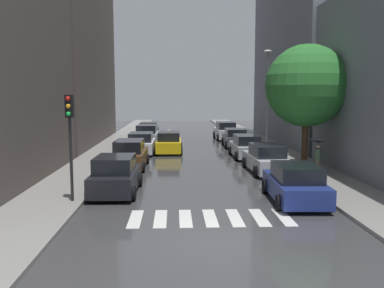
{
  "coord_description": "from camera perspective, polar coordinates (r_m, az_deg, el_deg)",
  "views": [
    {
      "loc": [
        -1.29,
        -11.84,
        4.44
      ],
      "look_at": [
        -0.03,
        17.56,
        0.96
      ],
      "focal_mm": 38.99,
      "sensor_mm": 36.0,
      "label": 1
    }
  ],
  "objects": [
    {
      "name": "parked_car_right_fifth",
      "position": [
        41.9,
        4.61,
        1.76
      ],
      "size": [
        2.18,
        4.77,
        1.76
      ],
      "rotation": [
        0.0,
        0.0,
        1.6
      ],
      "color": "silver",
      "rests_on": "ground"
    },
    {
      "name": "building_left_mid",
      "position": [
        40.56,
        -17.1,
        17.94
      ],
      "size": [
        6.0,
        19.02,
        25.03
      ],
      "primitive_type": "cube",
      "color": "#564C47",
      "rests_on": "ground"
    },
    {
      "name": "parked_car_left_fourth",
      "position": [
        37.83,
        -6.14,
        1.21
      ],
      "size": [
        2.29,
        4.57,
        1.76
      ],
      "rotation": [
        0.0,
        0.0,
        1.54
      ],
      "color": "#B2B7BF",
      "rests_on": "ground"
    },
    {
      "name": "parked_car_left_nearest",
      "position": [
        19.12,
        -10.42,
        -4.33
      ],
      "size": [
        2.15,
        4.21,
        1.73
      ],
      "rotation": [
        0.0,
        0.0,
        1.55
      ],
      "color": "black",
      "rests_on": "ground"
    },
    {
      "name": "parked_car_right_second",
      "position": [
        24.37,
        10.09,
        -2.04
      ],
      "size": [
        2.15,
        4.79,
        1.62
      ],
      "rotation": [
        0.0,
        0.0,
        1.6
      ],
      "color": "#B2B7BF",
      "rests_on": "ground"
    },
    {
      "name": "street_tree_right",
      "position": [
        25.26,
        15.4,
        7.68
      ],
      "size": [
        4.78,
        4.78,
        7.21
      ],
      "color": "#513823",
      "rests_on": "sidewalk_right"
    },
    {
      "name": "parked_car_right_fourth",
      "position": [
        36.06,
        5.9,
        0.81
      ],
      "size": [
        2.08,
        4.46,
        1.56
      ],
      "rotation": [
        0.0,
        0.0,
        1.55
      ],
      "color": "#474C51",
      "rests_on": "ground"
    },
    {
      "name": "parked_car_right_nearest",
      "position": [
        17.94,
        13.94,
        -5.33
      ],
      "size": [
        2.26,
        4.53,
        1.6
      ],
      "rotation": [
        0.0,
        0.0,
        1.54
      ],
      "color": "navy",
      "rests_on": "ground"
    },
    {
      "name": "lamp_post_right",
      "position": [
        31.38,
        10.21,
        6.69
      ],
      "size": [
        0.6,
        0.28,
        7.56
      ],
      "color": "#595B60",
      "rests_on": "sidewalk_right"
    },
    {
      "name": "pedestrian_foreground",
      "position": [
        23.59,
        16.87,
        -0.62
      ],
      "size": [
        1.02,
        1.02,
        1.89
      ],
      "rotation": [
        0.0,
        0.0,
        2.11
      ],
      "color": "brown",
      "rests_on": "sidewalk_right"
    },
    {
      "name": "parked_car_left_second",
      "position": [
        25.58,
        -8.51,
        -1.5
      ],
      "size": [
        2.12,
        4.69,
        1.74
      ],
      "rotation": [
        0.0,
        0.0,
        1.56
      ],
      "color": "brown",
      "rests_on": "ground"
    },
    {
      "name": "parked_car_left_fifth",
      "position": [
        43.3,
        -5.93,
        1.84
      ],
      "size": [
        2.15,
        4.76,
        1.63
      ],
      "rotation": [
        0.0,
        0.0,
        1.56
      ],
      "color": "#0C4C2D",
      "rests_on": "ground"
    },
    {
      "name": "crosswalk_stripes",
      "position": [
        15.34,
        2.51,
        -10.07
      ],
      "size": [
        5.85,
        2.2,
        0.01
      ],
      "color": "silver",
      "rests_on": "ground"
    },
    {
      "name": "sidewalk_right",
      "position": [
        36.94,
        9.74,
        -0.14
      ],
      "size": [
        3.0,
        72.0,
        0.15
      ],
      "primitive_type": "cube",
      "color": "gray",
      "rests_on": "ground"
    },
    {
      "name": "parked_car_right_third",
      "position": [
        29.82,
        7.4,
        -0.4
      ],
      "size": [
        2.04,
        4.52,
        1.63
      ],
      "rotation": [
        0.0,
        0.0,
        1.58
      ],
      "color": "#B2B7BF",
      "rests_on": "ground"
    },
    {
      "name": "traffic_light_left_corner",
      "position": [
        17.3,
        -16.38,
        2.64
      ],
      "size": [
        0.3,
        0.42,
        4.3
      ],
      "color": "black",
      "rests_on": "sidewalk_left"
    },
    {
      "name": "sidewalk_left",
      "position": [
        36.48,
        -10.64,
        -0.25
      ],
      "size": [
        3.0,
        72.0,
        0.15
      ],
      "primitive_type": "cube",
      "color": "gray",
      "rests_on": "ground"
    },
    {
      "name": "parked_car_left_third",
      "position": [
        31.91,
        -6.96,
        0.06
      ],
      "size": [
        2.17,
        4.54,
        1.6
      ],
      "rotation": [
        0.0,
        0.0,
        1.56
      ],
      "color": "silver",
      "rests_on": "ground"
    },
    {
      "name": "ground_plane",
      "position": [
        36.14,
        -0.39,
        -0.35
      ],
      "size": [
        28.0,
        72.0,
        0.04
      ],
      "primitive_type": "cube",
      "color": "#39393C"
    },
    {
      "name": "building_right_mid",
      "position": [
        40.85,
        15.76,
        16.42
      ],
      "size": [
        6.0,
        20.05,
        22.96
      ],
      "primitive_type": "cube",
      "color": "slate",
      "rests_on": "ground"
    },
    {
      "name": "taxi_midroad",
      "position": [
        32.12,
        -3.17,
        0.16
      ],
      "size": [
        2.11,
        4.39,
        1.81
      ],
      "rotation": [
        0.0,
        0.0,
        1.56
      ],
      "color": "yellow",
      "rests_on": "ground"
    }
  ]
}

